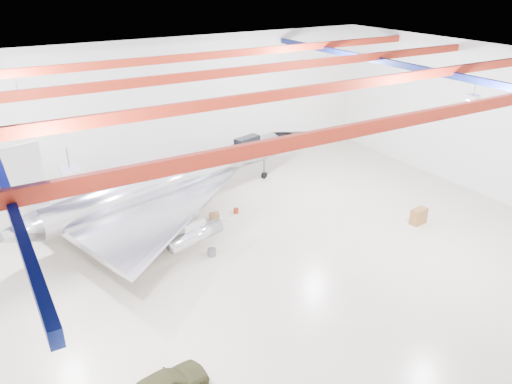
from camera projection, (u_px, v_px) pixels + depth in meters
floor at (247, 259)px, 29.52m from camera, size 40.00×40.00×0.00m
wall_back at (151, 111)px, 39.04m from camera, size 40.00×0.00×40.00m
wall_right at (483, 121)px, 36.61m from camera, size 0.00×30.00×30.00m
ceiling at (246, 71)px, 25.02m from camera, size 40.00×40.00×0.00m
ceiling_structure at (246, 85)px, 25.30m from camera, size 39.50×29.50×1.08m
jet_aircraft at (177, 181)px, 34.12m from camera, size 26.78×19.14×7.44m
desk at (419, 216)px, 33.44m from camera, size 1.23×0.70×1.08m
crate_ply at (118, 245)px, 30.67m from camera, size 0.64×0.57×0.37m
toolbox_red at (169, 203)px, 36.14m from camera, size 0.56×0.48×0.35m
engine_drum at (212, 252)px, 29.79m from camera, size 0.54×0.54×0.46m
parts_bin at (214, 216)px, 34.15m from camera, size 0.76×0.67×0.44m
crate_small at (91, 246)px, 30.63m from camera, size 0.38×0.30×0.26m
tool_chest at (236, 211)px, 35.05m from camera, size 0.45×0.45×0.33m
oil_barrel at (171, 247)px, 30.46m from camera, size 0.49×0.40×0.34m
spares_box at (204, 198)px, 36.88m from camera, size 0.55×0.55×0.38m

